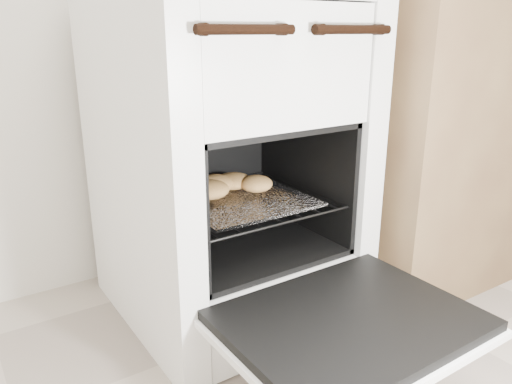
# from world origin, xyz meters

# --- Properties ---
(stove) EXTENTS (0.56, 0.63, 0.86)m
(stove) POSITION_xyz_m (-0.08, 1.19, 0.42)
(stove) COLOR white
(stove) RESTS_ON ground
(oven_door) EXTENTS (0.51, 0.39, 0.04)m
(oven_door) POSITION_xyz_m (-0.08, 0.71, 0.19)
(oven_door) COLOR black
(oven_door) RESTS_ON stove
(oven_rack) EXTENTS (0.41, 0.39, 0.01)m
(oven_rack) POSITION_xyz_m (-0.08, 1.12, 0.33)
(oven_rack) COLOR black
(oven_rack) RESTS_ON stove
(foil_sheet) EXTENTS (0.32, 0.28, 0.01)m
(foil_sheet) POSITION_xyz_m (-0.08, 1.11, 0.34)
(foil_sheet) COLOR white
(foil_sheet) RESTS_ON oven_rack
(baked_rolls) EXTENTS (0.24, 0.17, 0.05)m
(baked_rolls) POSITION_xyz_m (-0.09, 1.18, 0.36)
(baked_rolls) COLOR #DEA858
(baked_rolls) RESTS_ON foil_sheet
(counter) EXTENTS (1.00, 0.68, 0.99)m
(counter) POSITION_xyz_m (0.75, 1.15, 0.50)
(counter) COLOR brown
(counter) RESTS_ON ground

